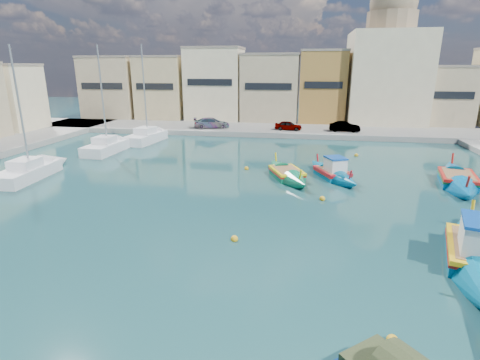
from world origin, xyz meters
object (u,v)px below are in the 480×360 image
(church_block, at_px, (387,64))
(luzzu_blue_cabin, at_px, (332,173))
(luzzu_cyan_mid, at_px, (457,180))
(yacht_north, at_px, (154,136))
(yacht_mid, at_px, (42,168))
(yacht_midnorth, at_px, (114,145))
(luzzu_green, at_px, (287,175))
(luzzu_turquoise_cabin, at_px, (477,254))

(church_block, relative_size, luzzu_blue_cabin, 2.61)
(luzzu_cyan_mid, distance_m, yacht_north, 30.96)
(luzzu_blue_cabin, distance_m, yacht_north, 23.11)
(church_block, xyz_separation_m, yacht_mid, (-31.16, -30.16, -8.00))
(church_block, xyz_separation_m, yacht_midnorth, (-29.74, -20.97, -7.98))
(yacht_midnorth, bearing_deg, yacht_north, 72.19)
(luzzu_green, xyz_separation_m, yacht_mid, (-19.32, -1.89, 0.16))
(luzzu_turquoise_cabin, height_order, yacht_north, yacht_north)
(luzzu_turquoise_cabin, distance_m, luzzu_blue_cabin, 13.32)
(church_block, relative_size, luzzu_cyan_mid, 1.99)
(luzzu_cyan_mid, xyz_separation_m, yacht_north, (-28.19, 12.78, 0.15))
(yacht_mid, bearing_deg, luzzu_cyan_mid, 4.14)
(church_block, xyz_separation_m, luzzu_turquoise_cabin, (-3.08, -39.80, -8.01))
(luzzu_turquoise_cabin, xyz_separation_m, luzzu_green, (-8.75, 11.53, -0.15))
(yacht_mid, bearing_deg, luzzu_blue_cabin, 6.43)
(church_block, bearing_deg, yacht_north, -151.53)
(luzzu_turquoise_cabin, xyz_separation_m, yacht_north, (-24.77, 24.70, 0.04))
(yacht_north, bearing_deg, yacht_midnorth, -107.81)
(church_block, height_order, yacht_mid, church_block)
(luzzu_cyan_mid, relative_size, yacht_mid, 0.92)
(luzzu_turquoise_cabin, height_order, luzzu_blue_cabin, luzzu_turquoise_cabin)
(luzzu_blue_cabin, height_order, yacht_mid, yacht_mid)
(luzzu_blue_cabin, xyz_separation_m, luzzu_green, (-3.42, -0.68, -0.06))
(luzzu_blue_cabin, height_order, yacht_north, yacht_north)
(luzzu_turquoise_cabin, bearing_deg, luzzu_blue_cabin, 113.60)
(yacht_midnorth, bearing_deg, luzzu_green, -22.19)
(luzzu_turquoise_cabin, bearing_deg, luzzu_green, 127.20)
(church_block, bearing_deg, yacht_mid, -135.93)
(yacht_north, distance_m, yacht_midnorth, 6.16)
(church_block, distance_m, luzzu_turquoise_cabin, 40.72)
(luzzu_cyan_mid, bearing_deg, yacht_north, 155.62)
(luzzu_cyan_mid, bearing_deg, luzzu_green, -178.15)
(yacht_north, xyz_separation_m, yacht_midnorth, (-1.88, -5.87, -0.01))
(luzzu_cyan_mid, distance_m, yacht_midnorth, 30.86)
(luzzu_cyan_mid, bearing_deg, yacht_mid, -175.86)
(luzzu_turquoise_cabin, bearing_deg, yacht_mid, 161.04)
(luzzu_turquoise_cabin, relative_size, luzzu_green, 1.39)
(church_block, distance_m, luzzu_green, 31.72)
(luzzu_cyan_mid, height_order, luzzu_green, luzzu_cyan_mid)
(yacht_mid, bearing_deg, luzzu_turquoise_cabin, -18.96)
(luzzu_turquoise_cabin, bearing_deg, church_block, 85.57)
(yacht_midnorth, bearing_deg, luzzu_cyan_mid, -12.94)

